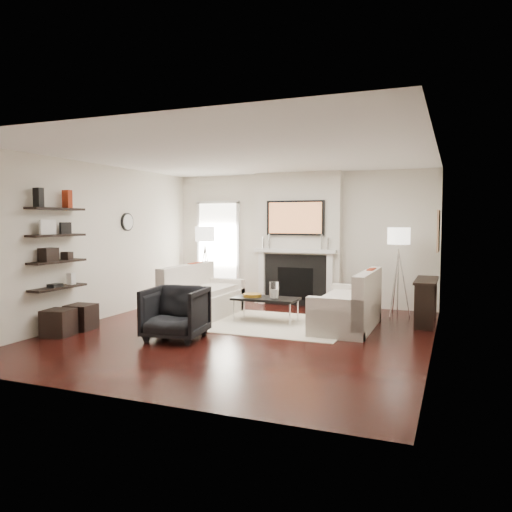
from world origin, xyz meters
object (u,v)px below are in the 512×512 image
at_px(coffee_table, 266,299).
at_px(armchair, 175,311).
at_px(loveseat_left_base, 204,305).
at_px(loveseat_right_base, 347,315).
at_px(ottoman_near, 81,317).
at_px(lamp_left_shade, 205,234).
at_px(lamp_right_shade, 399,236).

xyz_separation_m(coffee_table, armchair, (-0.78, -1.64, 0.02)).
bearing_deg(loveseat_left_base, armchair, -75.61).
xyz_separation_m(loveseat_right_base, ottoman_near, (-3.88, -1.70, -0.01)).
xyz_separation_m(lamp_left_shade, lamp_right_shade, (3.90, 0.06, 0.00)).
xyz_separation_m(loveseat_left_base, lamp_right_shade, (3.23, 1.40, 1.24)).
height_order(loveseat_left_base, coffee_table, same).
distance_m(loveseat_right_base, lamp_right_shade, 1.98).
bearing_deg(armchair, lamp_left_shade, 102.59).
distance_m(loveseat_left_base, ottoman_near, 2.13).
height_order(loveseat_left_base, lamp_left_shade, lamp_left_shade).
xyz_separation_m(lamp_left_shade, ottoman_near, (-0.62, -3.03, -1.25)).
bearing_deg(loveseat_right_base, armchair, -141.79).
height_order(coffee_table, lamp_right_shade, lamp_right_shade).
bearing_deg(lamp_right_shade, ottoman_near, -145.61).
relative_size(lamp_left_shade, ottoman_near, 1.00).
bearing_deg(lamp_right_shade, armchair, -132.15).
relative_size(coffee_table, armchair, 1.31).
bearing_deg(ottoman_near, armchair, 0.16).
distance_m(lamp_left_shade, ottoman_near, 3.34).
bearing_deg(ottoman_near, loveseat_right_base, 23.67).
bearing_deg(coffee_table, lamp_right_shade, 35.76).
bearing_deg(loveseat_left_base, coffee_table, -2.12).
bearing_deg(loveseat_right_base, coffee_table, -177.74).
relative_size(loveseat_left_base, coffee_table, 1.64).
xyz_separation_m(loveseat_left_base, loveseat_right_base, (2.58, 0.01, 0.00)).
height_order(coffee_table, ottoman_near, coffee_table).
bearing_deg(loveseat_left_base, lamp_left_shade, 116.56).
bearing_deg(ottoman_near, lamp_right_shade, 34.39).
height_order(lamp_left_shade, lamp_right_shade, same).
height_order(lamp_right_shade, ottoman_near, lamp_right_shade).
height_order(coffee_table, lamp_left_shade, lamp_left_shade).
bearing_deg(lamp_left_shade, loveseat_right_base, -22.30).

